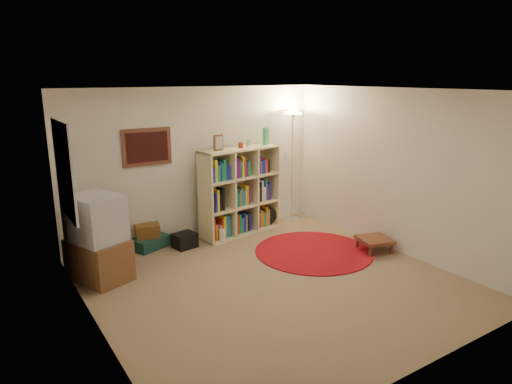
% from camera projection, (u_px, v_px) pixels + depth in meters
% --- Properties ---
extents(room, '(4.54, 4.54, 2.54)m').
position_uv_depth(room, '(269.00, 190.00, 5.76)').
color(room, '#8A6E51').
rests_on(room, ground).
extents(bookshelf, '(1.54, 0.64, 1.79)m').
position_uv_depth(bookshelf, '(239.00, 193.00, 7.80)').
color(bookshelf, '#FFEDAA').
rests_on(bookshelf, ground).
extents(floor_lamp, '(0.47, 0.47, 2.08)m').
position_uv_depth(floor_lamp, '(293.00, 129.00, 8.26)').
color(floor_lamp, white).
rests_on(floor_lamp, ground).
extents(floor_fan, '(0.33, 0.20, 0.37)m').
position_uv_depth(floor_fan, '(268.00, 217.00, 8.25)').
color(floor_fan, black).
rests_on(floor_fan, ground).
extents(tv_stand, '(0.81, 0.95, 1.17)m').
position_uv_depth(tv_stand, '(98.00, 239.00, 6.03)').
color(tv_stand, brown).
rests_on(tv_stand, ground).
extents(suitcase, '(0.66, 0.55, 0.18)m').
position_uv_depth(suitcase, '(150.00, 242.00, 7.25)').
color(suitcase, '#153C34').
rests_on(suitcase, ground).
extents(wicker_basket, '(0.41, 0.33, 0.21)m').
position_uv_depth(wicker_basket, '(148.00, 231.00, 7.20)').
color(wicker_basket, brown).
rests_on(wicker_basket, suitcase).
extents(duffel_bag, '(0.38, 0.34, 0.24)m').
position_uv_depth(duffel_bag, '(185.00, 240.00, 7.27)').
color(duffel_bag, black).
rests_on(duffel_bag, ground).
extents(paper_towel, '(0.13, 0.13, 0.22)m').
position_uv_depth(paper_towel, '(222.00, 236.00, 7.49)').
color(paper_towel, white).
rests_on(paper_towel, ground).
extents(red_rug, '(1.82, 1.82, 0.02)m').
position_uv_depth(red_rug, '(314.00, 251.00, 7.11)').
color(red_rug, maroon).
rests_on(red_rug, ground).
extents(side_table, '(0.58, 0.58, 0.22)m').
position_uv_depth(side_table, '(375.00, 240.00, 7.10)').
color(side_table, '#5A2D1F').
rests_on(side_table, ground).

